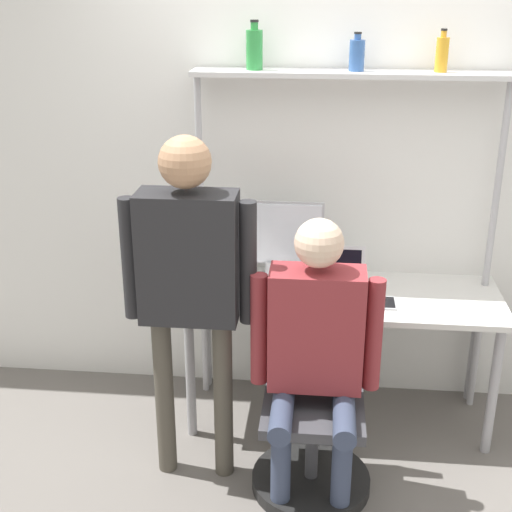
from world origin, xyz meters
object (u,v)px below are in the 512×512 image
at_px(laptop, 334,285).
at_px(person_standing, 189,270).
at_px(person_seated, 316,341).
at_px(monitor, 271,238).
at_px(office_chair, 313,432).
at_px(bottle_blue, 357,55).
at_px(bottle_amber, 442,54).
at_px(cell_phone, 389,303).
at_px(bottle_green, 254,49).

bearing_deg(laptop, person_standing, -142.86).
relative_size(person_seated, person_standing, 0.80).
xyz_separation_m(monitor, person_standing, (-0.31, -0.67, 0.08)).
distance_m(office_chair, bottle_blue, 1.81).
distance_m(person_seated, bottle_amber, 1.49).
height_order(person_seated, person_standing, person_standing).
bearing_deg(bottle_amber, cell_phone, -123.01).
distance_m(monitor, person_standing, 0.74).
xyz_separation_m(person_standing, bottle_blue, (0.71, 0.72, 0.85)).
height_order(cell_phone, person_seated, person_seated).
bearing_deg(laptop, bottle_blue, 74.10).
xyz_separation_m(monitor, bottle_amber, (0.80, 0.06, 0.94)).
relative_size(bottle_blue, bottle_amber, 0.91).
xyz_separation_m(office_chair, person_standing, (-0.56, 0.03, 0.79)).
bearing_deg(person_seated, bottle_blue, 79.72).
xyz_separation_m(laptop, bottle_green, (-0.43, 0.24, 1.13)).
distance_m(bottle_blue, bottle_green, 0.49).
relative_size(person_standing, bottle_blue, 9.15).
relative_size(laptop, person_standing, 0.19).
bearing_deg(office_chair, person_standing, 177.40).
relative_size(monitor, bottle_green, 2.34).
height_order(bottle_blue, bottle_green, bottle_green).
bearing_deg(person_seated, monitor, 109.16).
distance_m(person_seated, bottle_green, 1.44).
bearing_deg(office_chair, bottle_amber, 54.03).
bearing_deg(monitor, bottle_amber, 4.08).
height_order(cell_phone, office_chair, office_chair).
height_order(person_standing, bottle_blue, bottle_blue).
bearing_deg(laptop, cell_phone, -11.53).
bearing_deg(office_chair, person_seated, -90.19).
distance_m(laptop, bottle_blue, 1.13).
distance_m(office_chair, bottle_green, 1.85).
bearing_deg(cell_phone, monitor, 158.78).
xyz_separation_m(monitor, cell_phone, (0.61, -0.24, -0.24)).
relative_size(cell_phone, bottle_amber, 0.75).
relative_size(monitor, bottle_blue, 3.01).
bearing_deg(bottle_amber, bottle_blue, 180.00).
distance_m(monitor, bottle_blue, 1.02).
relative_size(cell_phone, bottle_blue, 0.83).
xyz_separation_m(cell_phone, bottle_blue, (-0.21, 0.29, 1.17)).
bearing_deg(bottle_amber, monitor, -175.92).
distance_m(office_chair, person_seated, 0.51).
xyz_separation_m(person_seated, bottle_amber, (0.54, 0.80, 1.14)).
distance_m(monitor, office_chair, 1.02).
bearing_deg(laptop, office_chair, -98.51).
relative_size(cell_phone, office_chair, 0.17).
height_order(person_seated, bottle_amber, bottle_amber).
height_order(monitor, laptop, monitor).
distance_m(person_seated, person_standing, 0.64).
bearing_deg(laptop, bottle_green, 150.89).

